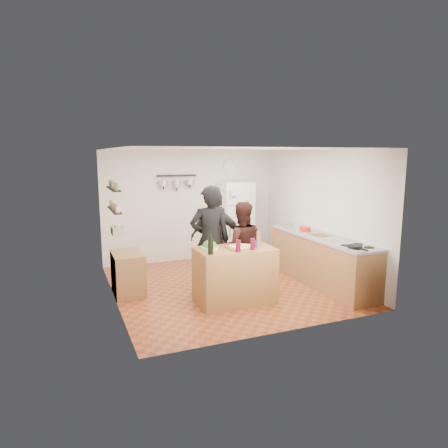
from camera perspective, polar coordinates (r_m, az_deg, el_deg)
name	(u,v)px	position (r m, az deg, el deg)	size (l,w,h in m)	color
room_shell	(218,216)	(7.56, -0.83, 1.09)	(4.20, 4.20, 4.20)	brown
prep_island	(235,275)	(6.60, 1.55, -7.32)	(1.25, 0.72, 0.91)	olive
pizza_board	(240,247)	(6.49, 2.29, -3.36)	(0.42, 0.34, 0.02)	brown
pizza	(240,246)	(6.48, 2.29, -3.19)	(0.34, 0.34, 0.02)	beige
salad_bowl	(210,248)	(6.36, -2.08, -3.46)	(0.28, 0.28, 0.06)	silver
wine_bottle	(211,246)	(6.07, -1.91, -3.16)	(0.08, 0.08, 0.25)	black
wine_glass_near	(238,246)	(6.22, 2.05, -3.14)	(0.08, 0.08, 0.19)	#550721
wine_glass_far	(253,244)	(6.37, 4.12, -2.88)	(0.07, 0.07, 0.18)	#52071B
pepper_mill	(258,240)	(6.69, 4.93, -2.22)	(0.06, 0.06, 0.19)	#945F3E
salt_canister	(255,245)	(6.48, 4.43, -2.96)	(0.07, 0.07, 0.12)	navy
person_left	(210,241)	(6.84, -1.98, -2.39)	(0.69, 0.46, 1.90)	black
person_center	(241,247)	(7.03, 2.47, -3.32)	(0.78, 0.61, 1.60)	black
person_back	(217,239)	(7.43, -1.01, -2.10)	(1.01, 0.42, 1.72)	#2B2926
counter_run	(321,260)	(7.72, 13.69, -5.07)	(0.63, 2.63, 0.90)	#9E7042
stove_top	(357,247)	(6.89, 18.47, -3.16)	(0.60, 0.62, 0.02)	white
skillet	(355,247)	(6.77, 18.19, -3.09)	(0.23, 0.23, 0.05)	black
sink	(297,228)	(8.30, 10.39, -0.61)	(0.50, 0.80, 0.03)	silver
cutting_board	(320,236)	(7.67, 13.51, -1.63)	(0.30, 0.40, 0.02)	olive
red_bowl	(305,229)	(7.97, 11.51, -0.72)	(0.22, 0.22, 0.09)	#B52514
fridge	(235,221)	(9.21, 1.58, 0.49)	(0.70, 0.68, 1.80)	white
wall_clock	(230,166)	(9.40, 0.79, 8.34)	(0.30, 0.30, 0.03)	silver
spice_shelf_lower	(114,210)	(6.87, -15.40, 1.96)	(0.12, 1.00, 0.03)	black
spice_shelf_upper	(113,189)	(6.83, -15.54, 4.87)	(0.12, 1.00, 0.03)	black
produce_basket	(117,230)	(6.93, -15.03, -0.89)	(0.18, 0.35, 0.14)	silver
side_table	(128,273)	(7.21, -13.56, -6.84)	(0.50, 0.80, 0.73)	olive
pot_rack	(177,176)	(8.90, -6.79, 6.89)	(0.90, 0.04, 0.04)	black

